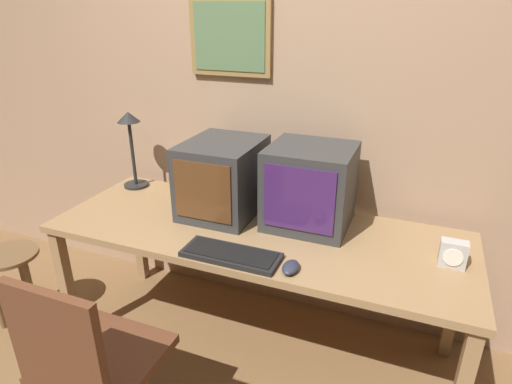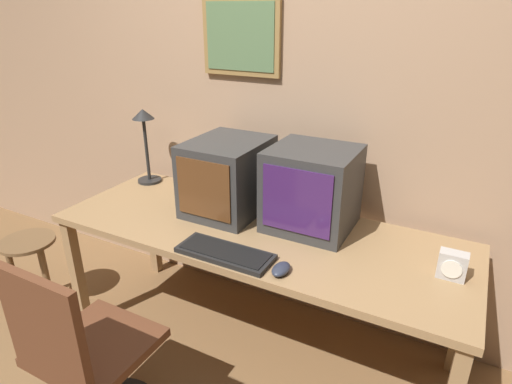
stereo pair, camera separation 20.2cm
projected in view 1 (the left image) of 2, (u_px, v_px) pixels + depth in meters
The scene contains 10 objects.
wall_back at pixel (289, 95), 2.28m from camera, with size 8.00×0.08×2.60m.
desk at pixel (256, 241), 2.13m from camera, with size 2.05×0.74×0.73m.
monitor_left at pixel (223, 178), 2.22m from camera, with size 0.36×0.45×0.38m.
monitor_right at pixel (310, 186), 2.09m from camera, with size 0.40×0.39×0.40m.
keyboard_main at pixel (231, 255), 1.87m from camera, with size 0.43×0.17×0.03m.
mouse_near_keyboard at pixel (291, 267), 1.76m from camera, with size 0.07×0.11×0.04m.
desk_clock at pixel (453, 254), 1.78m from camera, with size 0.11×0.07×0.12m.
desk_lamp at pixel (131, 137), 2.49m from camera, with size 0.15×0.15×0.46m.
office_chair at pixel (96, 379), 1.68m from camera, with size 0.45×0.45×0.90m.
side_stool at pixel (13, 271), 2.45m from camera, with size 0.32×0.32×0.46m.
Camera 1 is at (0.69, -0.91, 1.73)m, focal length 30.00 mm.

